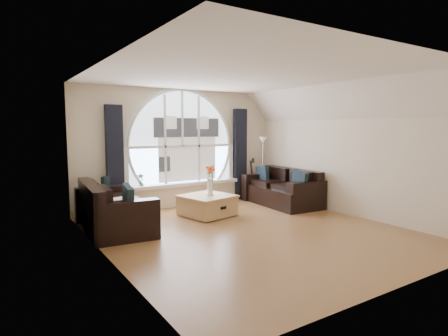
% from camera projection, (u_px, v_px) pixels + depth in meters
% --- Properties ---
extents(ground, '(5.00, 5.50, 0.01)m').
position_uv_depth(ground, '(252.00, 232.00, 6.51)').
color(ground, brown).
rests_on(ground, ground).
extents(ceiling, '(5.00, 5.50, 0.01)m').
position_uv_depth(ceiling, '(253.00, 75.00, 6.22)').
color(ceiling, silver).
rests_on(ceiling, ground).
extents(wall_back, '(5.00, 0.01, 2.70)m').
position_uv_depth(wall_back, '(181.00, 148.00, 8.66)').
color(wall_back, beige).
rests_on(wall_back, ground).
extents(wall_front, '(5.00, 0.01, 2.70)m').
position_uv_depth(wall_front, '(403.00, 171.00, 4.06)').
color(wall_front, beige).
rests_on(wall_front, ground).
extents(wall_left, '(0.01, 5.50, 2.70)m').
position_uv_depth(wall_left, '(105.00, 163.00, 5.02)').
color(wall_left, beige).
rests_on(wall_left, ground).
extents(wall_right, '(0.01, 5.50, 2.70)m').
position_uv_depth(wall_right, '(348.00, 151.00, 7.71)').
color(wall_right, beige).
rests_on(wall_right, ground).
extents(attic_slope, '(0.92, 5.50, 0.72)m').
position_uv_depth(attic_slope, '(340.00, 102.00, 7.44)').
color(attic_slope, silver).
rests_on(attic_slope, ground).
extents(arched_window, '(2.60, 0.06, 2.15)m').
position_uv_depth(arched_window, '(182.00, 136.00, 8.61)').
color(arched_window, silver).
rests_on(arched_window, wall_back).
extents(window_sill, '(2.90, 0.22, 0.08)m').
position_uv_depth(window_sill, '(184.00, 184.00, 8.67)').
color(window_sill, white).
rests_on(window_sill, wall_back).
extents(window_frame, '(2.76, 0.08, 2.15)m').
position_uv_depth(window_frame, '(182.00, 136.00, 8.58)').
color(window_frame, white).
rests_on(window_frame, wall_back).
extents(neighbor_house, '(1.70, 0.02, 1.50)m').
position_uv_depth(neighbor_house, '(188.00, 142.00, 8.69)').
color(neighbor_house, silver).
rests_on(neighbor_house, wall_back).
extents(curtain_left, '(0.35, 0.12, 2.30)m').
position_uv_depth(curtain_left, '(115.00, 160.00, 7.72)').
color(curtain_left, black).
rests_on(curtain_left, ground).
extents(curtain_right, '(0.35, 0.12, 2.30)m').
position_uv_depth(curtain_right, '(240.00, 154.00, 9.44)').
color(curtain_right, black).
rests_on(curtain_right, ground).
extents(sofa_left, '(1.14, 2.02, 0.86)m').
position_uv_depth(sofa_left, '(114.00, 208.00, 6.61)').
color(sofa_left, black).
rests_on(sofa_left, ground).
extents(sofa_right, '(1.09, 1.98, 0.85)m').
position_uv_depth(sofa_right, '(281.00, 188.00, 8.77)').
color(sofa_right, black).
rests_on(sofa_right, ground).
extents(coffee_chest, '(1.15, 1.15, 0.47)m').
position_uv_depth(coffee_chest, '(207.00, 205.00, 7.69)').
color(coffee_chest, tan).
rests_on(coffee_chest, ground).
extents(throw_blanket, '(0.67, 0.67, 0.10)m').
position_uv_depth(throw_blanket, '(128.00, 203.00, 6.57)').
color(throw_blanket, silver).
rests_on(throw_blanket, sofa_left).
extents(vase_flowers, '(0.24, 0.24, 0.70)m').
position_uv_depth(vase_flowers, '(210.00, 176.00, 7.66)').
color(vase_flowers, white).
rests_on(vase_flowers, coffee_chest).
extents(floor_lamp, '(0.24, 0.24, 1.60)m').
position_uv_depth(floor_lamp, '(263.00, 169.00, 9.32)').
color(floor_lamp, '#B2B2B2').
rests_on(floor_lamp, ground).
extents(guitar, '(0.40, 0.31, 1.06)m').
position_uv_depth(guitar, '(250.00, 178.00, 9.54)').
color(guitar, brown).
rests_on(guitar, ground).
extents(potted_plant, '(0.17, 0.14, 0.28)m').
position_uv_depth(potted_plant, '(141.00, 180.00, 8.09)').
color(potted_plant, '#1E6023').
rests_on(potted_plant, window_sill).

